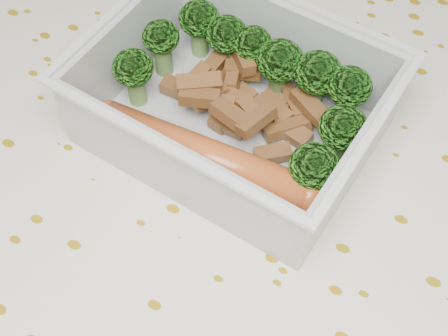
% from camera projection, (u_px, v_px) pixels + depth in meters
% --- Properties ---
extents(dining_table, '(1.40, 0.90, 0.75)m').
position_uv_depth(dining_table, '(232.00, 251.00, 0.49)').
color(dining_table, brown).
rests_on(dining_table, ground).
extents(tablecloth, '(1.46, 0.96, 0.19)m').
position_uv_depth(tablecloth, '(233.00, 220.00, 0.45)').
color(tablecloth, silver).
rests_on(tablecloth, dining_table).
extents(lunch_container, '(0.21, 0.17, 0.07)m').
position_uv_depth(lunch_container, '(234.00, 111.00, 0.43)').
color(lunch_container, silver).
rests_on(lunch_container, tablecloth).
extents(broccoli_florets, '(0.18, 0.11, 0.05)m').
position_uv_depth(broccoli_florets, '(264.00, 76.00, 0.43)').
color(broccoli_florets, '#608C3F').
rests_on(broccoli_florets, lunch_container).
extents(meat_pile, '(0.13, 0.08, 0.03)m').
position_uv_depth(meat_pile, '(245.00, 101.00, 0.44)').
color(meat_pile, brown).
rests_on(meat_pile, lunch_container).
extents(sausage, '(0.17, 0.03, 0.03)m').
position_uv_depth(sausage, '(204.00, 156.00, 0.41)').
color(sausage, '#B14D21').
rests_on(sausage, lunch_container).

